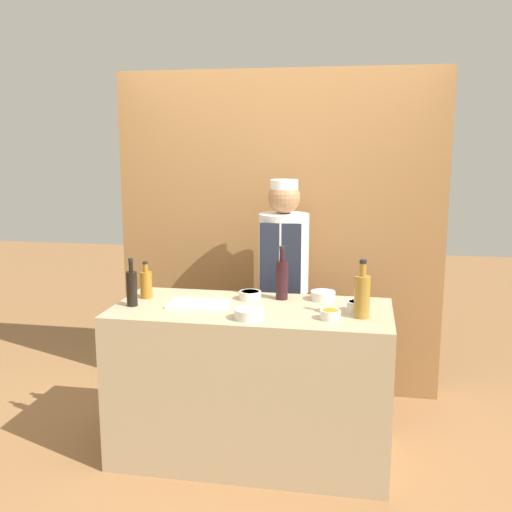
# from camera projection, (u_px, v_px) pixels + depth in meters

# --- Properties ---
(ground_plane) EXTENTS (14.00, 14.00, 0.00)m
(ground_plane) POSITION_uv_depth(u_px,v_px,m) (252.00, 453.00, 3.68)
(ground_plane) COLOR olive
(cabinet_wall) EXTENTS (2.42, 0.18, 2.40)m
(cabinet_wall) POSITION_uv_depth(u_px,v_px,m) (279.00, 234.00, 4.52)
(cabinet_wall) COLOR olive
(cabinet_wall) RESTS_ON ground_plane
(counter) EXTENTS (1.63, 0.73, 0.93)m
(counter) POSITION_uv_depth(u_px,v_px,m) (252.00, 382.00, 3.60)
(counter) COLOR tan
(counter) RESTS_ON ground_plane
(sauce_bowl_yellow) EXTENTS (0.11, 0.11, 0.06)m
(sauce_bowl_yellow) POSITION_uv_depth(u_px,v_px,m) (357.00, 306.00, 3.42)
(sauce_bowl_yellow) COLOR silver
(sauce_bowl_yellow) RESTS_ON counter
(sauce_bowl_green) EXTENTS (0.13, 0.13, 0.05)m
(sauce_bowl_green) POSITION_uv_depth(u_px,v_px,m) (250.00, 295.00, 3.68)
(sauce_bowl_green) COLOR silver
(sauce_bowl_green) RESTS_ON counter
(sauce_bowl_purple) EXTENTS (0.16, 0.16, 0.06)m
(sauce_bowl_purple) POSITION_uv_depth(u_px,v_px,m) (249.00, 313.00, 3.28)
(sauce_bowl_purple) COLOR silver
(sauce_bowl_purple) RESTS_ON counter
(sauce_bowl_red) EXTENTS (0.15, 0.15, 0.05)m
(sauce_bowl_red) POSITION_uv_depth(u_px,v_px,m) (323.00, 295.00, 3.67)
(sauce_bowl_red) COLOR silver
(sauce_bowl_red) RESTS_ON counter
(sauce_bowl_orange) EXTENTS (0.11, 0.11, 0.05)m
(sauce_bowl_orange) POSITION_uv_depth(u_px,v_px,m) (330.00, 314.00, 3.27)
(sauce_bowl_orange) COLOR silver
(sauce_bowl_orange) RESTS_ON counter
(cutting_board) EXTENTS (0.35, 0.21, 0.02)m
(cutting_board) POSITION_uv_depth(u_px,v_px,m) (198.00, 304.00, 3.54)
(cutting_board) COLOR white
(cutting_board) RESTS_ON counter
(bottle_amber) EXTENTS (0.07, 0.07, 0.23)m
(bottle_amber) POSITION_uv_depth(u_px,v_px,m) (146.00, 284.00, 3.71)
(bottle_amber) COLOR #9E661E
(bottle_amber) RESTS_ON counter
(bottle_vinegar) EXTENTS (0.09, 0.09, 0.33)m
(bottle_vinegar) POSITION_uv_depth(u_px,v_px,m) (362.00, 295.00, 3.29)
(bottle_vinegar) COLOR olive
(bottle_vinegar) RESTS_ON counter
(bottle_soy) EXTENTS (0.06, 0.06, 0.29)m
(bottle_soy) POSITION_uv_depth(u_px,v_px,m) (132.00, 287.00, 3.52)
(bottle_soy) COLOR black
(bottle_soy) RESTS_ON counter
(bottle_wine) EXTENTS (0.07, 0.07, 0.33)m
(bottle_wine) POSITION_uv_depth(u_px,v_px,m) (282.00, 279.00, 3.67)
(bottle_wine) COLOR black
(bottle_wine) RESTS_ON counter
(chef_center) EXTENTS (0.35, 0.35, 1.63)m
(chef_center) POSITION_uv_depth(u_px,v_px,m) (283.00, 286.00, 4.18)
(chef_center) COLOR #28282D
(chef_center) RESTS_ON ground_plane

